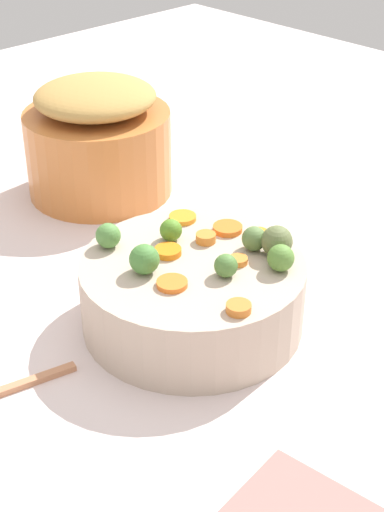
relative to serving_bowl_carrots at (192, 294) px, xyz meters
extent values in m
cube|color=silver|center=(0.02, 0.00, -0.06)|extent=(2.40, 2.40, 0.02)
cylinder|color=#C0AA96|center=(0.00, 0.00, 0.00)|extent=(0.29, 0.29, 0.09)
cylinder|color=#CB7639|center=(0.39, -0.16, 0.02)|extent=(0.25, 0.25, 0.14)
ellipsoid|color=tan|center=(0.39, -0.16, 0.12)|extent=(0.20, 0.20, 0.05)
cylinder|color=orange|center=(-0.02, -0.11, 0.05)|extent=(0.03, 0.03, 0.01)
cylinder|color=orange|center=(-0.11, 0.03, 0.05)|extent=(0.04, 0.04, 0.01)
cylinder|color=orange|center=(-0.02, 0.05, 0.05)|extent=(0.04, 0.04, 0.01)
cylinder|color=orange|center=(0.03, -0.09, 0.05)|extent=(0.05, 0.05, 0.01)
cylinder|color=orange|center=(0.04, 0.01, 0.05)|extent=(0.04, 0.04, 0.01)
cylinder|color=orange|center=(0.09, -0.07, 0.05)|extent=(0.05, 0.05, 0.01)
cylinder|color=orange|center=(0.03, -0.05, 0.05)|extent=(0.03, 0.03, 0.01)
cylinder|color=orange|center=(-0.04, -0.04, 0.05)|extent=(0.03, 0.03, 0.01)
sphere|color=#538826|center=(0.06, -0.02, 0.06)|extent=(0.03, 0.03, 0.03)
sphere|color=#488239|center=(0.02, 0.06, 0.07)|extent=(0.04, 0.04, 0.04)
sphere|color=#588636|center=(-0.09, -0.07, 0.06)|extent=(0.03, 0.03, 0.03)
sphere|color=#606D3F|center=(-0.06, -0.09, 0.07)|extent=(0.04, 0.04, 0.04)
sphere|color=#5A7A40|center=(-0.03, -0.08, 0.06)|extent=(0.03, 0.03, 0.03)
sphere|color=#4F7E39|center=(-0.05, -0.01, 0.06)|extent=(0.03, 0.03, 0.03)
sphere|color=#538940|center=(0.10, 0.05, 0.06)|extent=(0.03, 0.03, 0.03)
camera|label=1|loc=(-0.58, 0.57, 0.56)|focal=54.00mm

